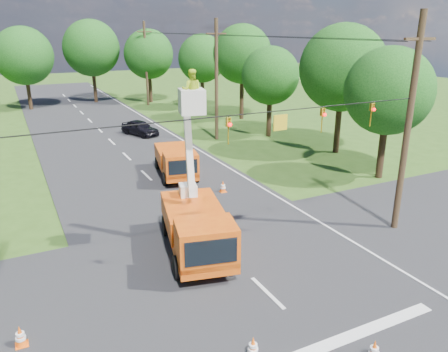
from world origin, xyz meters
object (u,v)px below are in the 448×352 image
traffic_cone_1 (374,351)px  ground_worker (180,243)px  traffic_cone_6 (185,160)px  tree_right_e (202,59)px  traffic_cone_0 (253,347)px  tree_right_a (389,91)px  bucket_truck (197,219)px  distant_car (140,128)px  tree_far_a (24,56)px  pole_right_mid (216,80)px  tree_right_d (242,54)px  pole_right_far (146,63)px  traffic_cone_3 (223,187)px  tree_far_b (91,48)px  tree_right_b (343,68)px  pole_right_near (408,125)px  tree_right_c (270,76)px  second_truck (176,161)px  tree_far_c (149,54)px  traffic_cone_4 (20,336)px  traffic_cone_2 (202,217)px

traffic_cone_1 → ground_worker: bearing=110.8°
traffic_cone_6 → tree_right_e: 23.98m
traffic_cone_0 → tree_right_a: (15.62, 10.59, 5.20)m
bucket_truck → distant_car: 22.82m
traffic_cone_0 → tree_far_a: size_ratio=0.07×
pole_right_mid → tree_right_d: size_ratio=1.03×
pole_right_far → tree_far_a: (-13.50, 3.00, 1.08)m
traffic_cone_3 → traffic_cone_6: bearing=89.9°
tree_far_b → traffic_cone_0: bearing=-95.9°
traffic_cone_3 → tree_right_b: size_ratio=0.07×
pole_right_near → tree_right_d: pole_right_near is taller
bucket_truck → traffic_cone_0: (-1.02, -6.55, -1.26)m
traffic_cone_1 → pole_right_mid: bearing=74.0°
tree_right_a → tree_right_b: bearing=76.0°
tree_right_d → tree_right_c: bearing=-101.3°
bucket_truck → tree_right_a: 15.65m
traffic_cone_0 → tree_right_b: size_ratio=0.07×
traffic_cone_0 → bucket_truck: bearing=81.1°
second_truck → distant_car: bearing=95.7°
pole_right_mid → tree_right_d: bearing=48.0°
tree_right_c → tree_right_d: bearing=78.7°
tree_right_d → second_truck: bearing=-131.1°
distant_car → pole_right_near: bearing=-98.9°
traffic_cone_0 → tree_far_c: (11.62, 46.59, 5.70)m
traffic_cone_1 → pole_right_far: size_ratio=0.07×
traffic_cone_4 → pole_right_mid: bearing=51.5°
tree_right_c → tree_right_e: size_ratio=0.91×
distant_car → traffic_cone_3: 16.35m
tree_right_b → tree_far_b: tree_far_b is taller
traffic_cone_6 → tree_right_a: tree_right_a is taller
traffic_cone_3 → tree_right_c: bearing=47.5°
pole_right_near → tree_far_b: tree_far_b is taller
pole_right_near → tree_right_b: size_ratio=1.04×
traffic_cone_4 → tree_right_a: size_ratio=0.09×
pole_right_mid → traffic_cone_2: bearing=-118.1°
bucket_truck → traffic_cone_4: bucket_truck is taller
second_truck → pole_right_mid: 11.21m
traffic_cone_0 → second_truck: bearing=76.9°
pole_right_near → pole_right_mid: (0.00, 20.00, 0.00)m
traffic_cone_3 → traffic_cone_4: size_ratio=1.00×
traffic_cone_4 → second_truck: bearing=52.6°
traffic_cone_1 → traffic_cone_2: size_ratio=1.00×
traffic_cone_2 → tree_right_b: bearing=26.7°
second_truck → tree_right_e: (12.05, 22.98, 4.74)m
traffic_cone_4 → traffic_cone_2: bearing=33.4°
tree_far_a → tree_right_a: bearing=-63.4°
tree_right_c → tree_far_c: (-3.70, 23.00, 0.75)m
tree_right_d → traffic_cone_4: bearing=-129.4°
tree_right_b → traffic_cone_6: bearing=169.4°
ground_worker → tree_far_a: tree_far_a is taller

